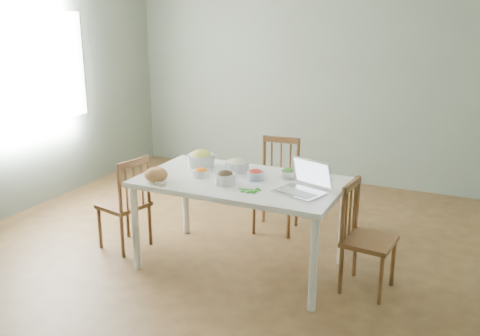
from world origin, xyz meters
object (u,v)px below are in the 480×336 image
at_px(dining_table, 240,224).
at_px(chair_right, 369,239).
at_px(laptop, 300,178).
at_px(bowl_squash, 201,158).
at_px(chair_far, 276,186).
at_px(chair_left, 123,203).
at_px(bread_boule, 156,175).

distance_m(dining_table, chair_right, 1.07).
distance_m(dining_table, laptop, 0.76).
bearing_deg(bowl_squash, chair_right, -5.56).
xyz_separation_m(chair_far, chair_left, (-1.12, -0.95, -0.03)).
relative_size(dining_table, bread_boule, 8.88).
xyz_separation_m(chair_right, bread_boule, (-1.66, -0.40, 0.41)).
xyz_separation_m(bread_boule, laptop, (1.14, 0.23, 0.06)).
height_order(chair_far, chair_right, chair_far).
height_order(chair_left, bowl_squash, bowl_squash).
bearing_deg(dining_table, chair_right, 3.25).
bearing_deg(bowl_squash, laptop, -17.34).
bearing_deg(chair_far, bread_boule, -122.10).
xyz_separation_m(chair_far, bowl_squash, (-0.47, -0.64, 0.39)).
bearing_deg(chair_left, bread_boule, 77.95).
bearing_deg(chair_far, chair_right, -42.65).
distance_m(chair_far, bread_boule, 1.38).
height_order(bread_boule, bowl_squash, bowl_squash).
xyz_separation_m(chair_far, chair_right, (1.08, -0.79, -0.03)).
bearing_deg(chair_right, laptop, 113.79).
relative_size(dining_table, chair_far, 1.81).
xyz_separation_m(dining_table, chair_left, (-1.13, -0.09, 0.04)).
distance_m(chair_left, bread_boule, 0.72).
bearing_deg(chair_right, bread_boule, 109.04).
bearing_deg(chair_right, chair_left, 99.46).
relative_size(chair_left, chair_right, 1.00).
bearing_deg(chair_far, chair_left, -146.01).
height_order(dining_table, chair_left, chair_left).
bearing_deg(dining_table, bowl_squash, 156.37).
xyz_separation_m(bowl_squash, laptop, (1.03, -0.32, 0.05)).
distance_m(bread_boule, bowl_squash, 0.56).
bearing_deg(chair_right, bowl_squash, 89.88).
height_order(chair_far, laptop, laptop).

